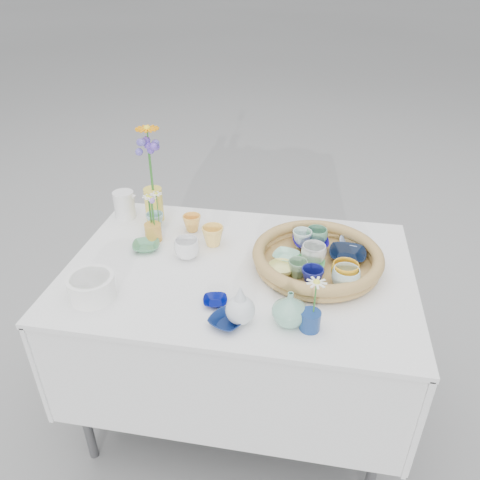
% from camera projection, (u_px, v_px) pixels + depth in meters
% --- Properties ---
extents(ground, '(80.00, 80.00, 0.00)m').
position_uv_depth(ground, '(239.00, 406.00, 2.12)').
color(ground, gray).
extents(display_table, '(1.26, 0.86, 0.77)m').
position_uv_depth(display_table, '(239.00, 406.00, 2.12)').
color(display_table, white).
rests_on(display_table, ground).
extents(wicker_tray, '(0.47, 0.47, 0.08)m').
position_uv_depth(wicker_tray, '(317.00, 258.00, 1.70)').
color(wicker_tray, olive).
rests_on(wicker_tray, display_table).
extents(tray_ceramic_0, '(0.16, 0.16, 0.03)m').
position_uv_depth(tray_ceramic_0, '(310.00, 242.00, 1.80)').
color(tray_ceramic_0, '#0D026F').
rests_on(tray_ceramic_0, wicker_tray).
extents(tray_ceramic_1, '(0.14, 0.14, 0.03)m').
position_uv_depth(tray_ceramic_1, '(347.00, 255.00, 1.73)').
color(tray_ceramic_1, black).
rests_on(tray_ceramic_1, wicker_tray).
extents(tray_ceramic_2, '(0.10, 0.10, 0.08)m').
position_uv_depth(tray_ceramic_2, '(345.00, 273.00, 1.59)').
color(tray_ceramic_2, '#FFAF1F').
rests_on(tray_ceramic_2, wicker_tray).
extents(tray_ceramic_3, '(0.13, 0.13, 0.03)m').
position_uv_depth(tray_ceramic_3, '(309.00, 265.00, 1.67)').
color(tray_ceramic_3, '#449D55').
rests_on(tray_ceramic_3, wicker_tray).
extents(tray_ceramic_4, '(0.07, 0.07, 0.06)m').
position_uv_depth(tray_ceramic_4, '(298.00, 269.00, 1.62)').
color(tray_ceramic_4, slate).
rests_on(tray_ceramic_4, wicker_tray).
extents(tray_ceramic_5, '(0.12, 0.12, 0.02)m').
position_uv_depth(tray_ceramic_5, '(286.00, 256.00, 1.73)').
color(tray_ceramic_5, '#90CCAD').
rests_on(tray_ceramic_5, wicker_tray).
extents(tray_ceramic_6, '(0.10, 0.10, 0.07)m').
position_uv_depth(tray_ceramic_6, '(302.00, 239.00, 1.79)').
color(tray_ceramic_6, silver).
rests_on(tray_ceramic_6, wicker_tray).
extents(tray_ceramic_7, '(0.11, 0.11, 0.07)m').
position_uv_depth(tray_ceramic_7, '(314.00, 254.00, 1.70)').
color(tray_ceramic_7, silver).
rests_on(tray_ceramic_7, wicker_tray).
extents(tray_ceramic_8, '(0.13, 0.13, 0.03)m').
position_uv_depth(tray_ceramic_8, '(354.00, 242.00, 1.81)').
color(tray_ceramic_8, '#829DD3').
rests_on(tray_ceramic_8, wicker_tray).
extents(tray_ceramic_9, '(0.09, 0.09, 0.07)m').
position_uv_depth(tray_ceramic_9, '(312.00, 277.00, 1.57)').
color(tray_ceramic_9, navy).
rests_on(tray_ceramic_9, wicker_tray).
extents(tray_ceramic_10, '(0.12, 0.12, 0.03)m').
position_uv_depth(tray_ceramic_10, '(281.00, 269.00, 1.65)').
color(tray_ceramic_10, '#F3F08C').
rests_on(tray_ceramic_10, wicker_tray).
extents(tray_ceramic_11, '(0.11, 0.11, 0.08)m').
position_uv_depth(tray_ceramic_11, '(346.00, 278.00, 1.56)').
color(tray_ceramic_11, '#AECEC7').
rests_on(tray_ceramic_11, wicker_tray).
extents(tray_ceramic_12, '(0.11, 0.11, 0.07)m').
position_uv_depth(tray_ceramic_12, '(317.00, 236.00, 1.81)').
color(tray_ceramic_12, '#5D9B73').
rests_on(tray_ceramic_12, wicker_tray).
extents(loose_ceramic_0, '(0.10, 0.10, 0.07)m').
position_uv_depth(loose_ceramic_0, '(192.00, 223.00, 1.93)').
color(loose_ceramic_0, '#F9B54B').
rests_on(loose_ceramic_0, display_table).
extents(loose_ceramic_1, '(0.11, 0.11, 0.08)m').
position_uv_depth(loose_ceramic_1, '(213.00, 236.00, 1.83)').
color(loose_ceramic_1, '#FFCE60').
rests_on(loose_ceramic_1, display_table).
extents(loose_ceramic_2, '(0.13, 0.13, 0.03)m').
position_uv_depth(loose_ceramic_2, '(146.00, 246.00, 1.82)').
color(loose_ceramic_2, '#4B8B60').
rests_on(loose_ceramic_2, display_table).
extents(loose_ceramic_3, '(0.10, 0.10, 0.08)m').
position_uv_depth(loose_ceramic_3, '(187.00, 249.00, 1.76)').
color(loose_ceramic_3, white).
rests_on(loose_ceramic_3, display_table).
extents(loose_ceramic_4, '(0.10, 0.10, 0.02)m').
position_uv_depth(loose_ceramic_4, '(215.00, 301.00, 1.53)').
color(loose_ceramic_4, '#020A60').
rests_on(loose_ceramic_4, display_table).
extents(loose_ceramic_5, '(0.09, 0.09, 0.07)m').
position_uv_depth(loose_ceramic_5, '(155.00, 221.00, 1.95)').
color(loose_ceramic_5, '#89B8B5').
rests_on(loose_ceramic_5, display_table).
extents(loose_ceramic_6, '(0.14, 0.14, 0.03)m').
position_uv_depth(loose_ceramic_6, '(227.00, 321.00, 1.44)').
color(loose_ceramic_6, '#0C1E51').
rests_on(loose_ceramic_6, display_table).
extents(fluted_bowl, '(0.20, 0.20, 0.08)m').
position_uv_depth(fluted_bowl, '(92.00, 287.00, 1.55)').
color(fluted_bowl, white).
rests_on(fluted_bowl, display_table).
extents(bud_vase_paleblue, '(0.09, 0.09, 0.14)m').
position_uv_depth(bud_vase_paleblue, '(240.00, 304.00, 1.43)').
color(bud_vase_paleblue, silver).
rests_on(bud_vase_paleblue, display_table).
extents(bud_vase_seafoam, '(0.14, 0.14, 0.12)m').
position_uv_depth(bud_vase_seafoam, '(290.00, 308.00, 1.43)').
color(bud_vase_seafoam, '#77B398').
rests_on(bud_vase_seafoam, display_table).
extents(bud_vase_cobalt, '(0.08, 0.08, 0.06)m').
position_uv_depth(bud_vase_cobalt, '(310.00, 321.00, 1.42)').
color(bud_vase_cobalt, navy).
rests_on(bud_vase_cobalt, display_table).
extents(single_daisy, '(0.08, 0.08, 0.13)m').
position_uv_depth(single_daisy, '(315.00, 297.00, 1.38)').
color(single_daisy, white).
rests_on(single_daisy, bud_vase_cobalt).
extents(tall_vase_yellow, '(0.09, 0.09, 0.14)m').
position_uv_depth(tall_vase_yellow, '(154.00, 204.00, 1.99)').
color(tall_vase_yellow, yellow).
rests_on(tall_vase_yellow, display_table).
extents(gerbera, '(0.12, 0.12, 0.28)m').
position_uv_depth(gerbera, '(150.00, 160.00, 1.88)').
color(gerbera, orange).
rests_on(gerbera, tall_vase_yellow).
extents(hydrangea, '(0.09, 0.09, 0.27)m').
position_uv_depth(hydrangea, '(150.00, 169.00, 1.90)').
color(hydrangea, '#6543C8').
rests_on(hydrangea, tall_vase_yellow).
extents(white_pitcher, '(0.14, 0.12, 0.12)m').
position_uv_depth(white_pitcher, '(124.00, 205.00, 2.02)').
color(white_pitcher, silver).
rests_on(white_pitcher, display_table).
extents(daisy_cup, '(0.07, 0.07, 0.07)m').
position_uv_depth(daisy_cup, '(153.00, 232.00, 1.87)').
color(daisy_cup, gold).
rests_on(daisy_cup, display_table).
extents(daisy_posy, '(0.10, 0.10, 0.14)m').
position_uv_depth(daisy_posy, '(152.00, 208.00, 1.82)').
color(daisy_posy, white).
rests_on(daisy_posy, daisy_cup).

